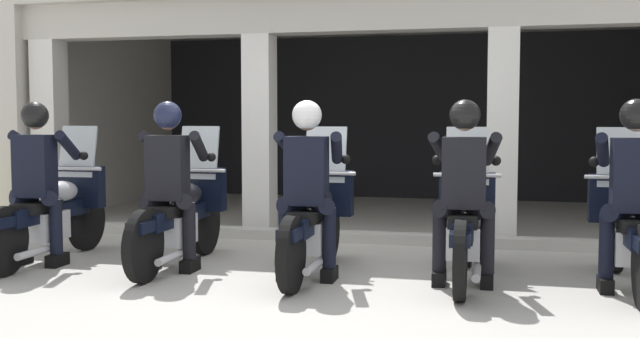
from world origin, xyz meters
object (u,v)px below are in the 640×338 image
at_px(motorcycle_center, 315,219).
at_px(motorcycle_far_right, 627,227).
at_px(police_officer_center, 307,174).
at_px(police_officer_far_left, 37,169).
at_px(police_officer_right, 464,176).
at_px(police_officer_left, 169,171).
at_px(motorcycle_right, 465,223).
at_px(motorcycle_left, 182,214).
at_px(motorcycle_far_left, 55,211).
at_px(police_officer_far_right, 634,179).

distance_m(motorcycle_center, motorcycle_far_right, 2.70).
bearing_deg(police_officer_center, police_officer_far_left, -165.74).
bearing_deg(police_officer_right, police_officer_left, -172.63).
height_order(police_officer_far_left, motorcycle_right, police_officer_far_left).
height_order(motorcycle_left, police_officer_right, police_officer_right).
bearing_deg(police_officer_center, motorcycle_right, 29.37).
bearing_deg(motorcycle_far_left, police_officer_far_left, -81.11).
xyz_separation_m(motorcycle_center, motorcycle_far_right, (2.70, 0.12, 0.00)).
height_order(police_officer_center, police_officer_far_right, same).
bearing_deg(police_officer_center, motorcycle_far_right, 23.22).
relative_size(police_officer_far_left, police_officer_center, 1.00).
height_order(motorcycle_far_left, police_officer_center, police_officer_center).
xyz_separation_m(motorcycle_left, motorcycle_center, (1.35, -0.08, 0.00)).
distance_m(police_officer_far_left, motorcycle_center, 2.75).
bearing_deg(police_officer_left, police_officer_right, 8.38).
relative_size(motorcycle_left, police_officer_far_right, 1.29).
bearing_deg(police_officer_right, motorcycle_far_left, -175.72).
bearing_deg(motorcycle_far_left, police_officer_right, 5.74).
distance_m(motorcycle_left, police_officer_left, 0.52).
distance_m(police_officer_center, motorcycle_right, 1.46).
distance_m(motorcycle_far_left, police_officer_center, 2.75).
height_order(police_officer_left, police_officer_far_right, same).
height_order(motorcycle_far_left, motorcycle_left, same).
distance_m(motorcycle_center, police_officer_far_right, 2.74).
relative_size(motorcycle_center, police_officer_center, 1.29).
bearing_deg(motorcycle_left, police_officer_far_right, 5.16).
height_order(motorcycle_left, motorcycle_center, same).
bearing_deg(motorcycle_far_right, motorcycle_right, -160.89).
xyz_separation_m(motorcycle_far_left, motorcycle_center, (2.70, -0.03, 0.00)).
height_order(motorcycle_left, motorcycle_far_right, same).
bearing_deg(police_officer_far_right, police_officer_center, -160.48).
relative_size(motorcycle_far_left, motorcycle_center, 1.00).
xyz_separation_m(police_officer_far_left, police_officer_left, (1.35, 0.06, 0.00)).
bearing_deg(motorcycle_right, police_officer_right, -82.57).
bearing_deg(police_officer_left, motorcycle_center, 17.14).
bearing_deg(police_officer_right, motorcycle_right, 97.43).
distance_m(motorcycle_far_right, police_officer_far_right, 0.52).
xyz_separation_m(motorcycle_center, police_officer_far_right, (2.70, -0.17, 0.44)).
relative_size(motorcycle_left, police_officer_left, 1.29).
height_order(police_officer_far_left, motorcycle_left, police_officer_far_left).
bearing_deg(motorcycle_far_right, police_officer_left, -158.48).
distance_m(police_officer_center, police_officer_right, 1.35).
relative_size(police_officer_center, police_officer_far_right, 1.00).
height_order(police_officer_left, police_officer_center, same).
xyz_separation_m(police_officer_far_left, motorcycle_right, (4.05, 0.33, -0.44)).
bearing_deg(motorcycle_left, motorcycle_far_left, -168.87).
xyz_separation_m(police_officer_far_left, police_officer_right, (4.05, 0.04, 0.00)).
relative_size(motorcycle_left, motorcycle_right, 1.00).
height_order(motorcycle_left, police_officer_center, police_officer_center).
height_order(motorcycle_center, motorcycle_right, same).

